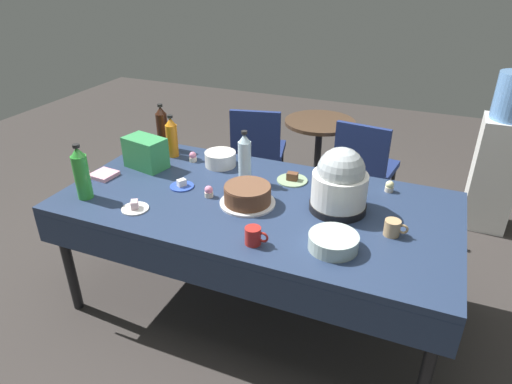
% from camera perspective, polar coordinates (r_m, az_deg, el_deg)
% --- Properties ---
extents(ground, '(9.00, 9.00, 0.00)m').
position_cam_1_polar(ground, '(2.97, -0.00, -13.75)').
color(ground, '#383330').
extents(potluck_table, '(2.20, 1.10, 0.75)m').
position_cam_1_polar(potluck_table, '(2.56, -0.00, -2.21)').
color(potluck_table, navy).
rests_on(potluck_table, ground).
extents(frosted_layer_cake, '(0.31, 0.31, 0.11)m').
position_cam_1_polar(frosted_layer_cake, '(2.47, -1.08, -0.40)').
color(frosted_layer_cake, silver).
rests_on(frosted_layer_cake, potluck_table).
extents(slow_cooker, '(0.31, 0.31, 0.36)m').
position_cam_1_polar(slow_cooker, '(2.40, 10.59, 1.18)').
color(slow_cooker, black).
rests_on(slow_cooker, potluck_table).
extents(glass_salad_bowl, '(0.24, 0.24, 0.07)m').
position_cam_1_polar(glass_salad_bowl, '(2.14, 9.78, -6.24)').
color(glass_salad_bowl, '#B2C6BC').
rests_on(glass_salad_bowl, potluck_table).
extents(ceramic_snack_bowl, '(0.20, 0.20, 0.09)m').
position_cam_1_polar(ceramic_snack_bowl, '(2.93, -4.54, 4.22)').
color(ceramic_snack_bowl, silver).
rests_on(ceramic_snack_bowl, potluck_table).
extents(dessert_plate_cobalt, '(0.14, 0.14, 0.05)m').
position_cam_1_polar(dessert_plate_cobalt, '(2.70, -9.39, 0.86)').
color(dessert_plate_cobalt, '#2D4CB2').
rests_on(dessert_plate_cobalt, potluck_table).
extents(dessert_plate_sage, '(0.19, 0.19, 0.05)m').
position_cam_1_polar(dessert_plate_sage, '(2.74, 4.62, 1.67)').
color(dessert_plate_sage, '#8CA87F').
rests_on(dessert_plate_sage, potluck_table).
extents(dessert_plate_white, '(0.15, 0.15, 0.05)m').
position_cam_1_polar(dessert_plate_white, '(2.52, -15.11, -1.89)').
color(dessert_plate_white, white).
rests_on(dessert_plate_white, potluck_table).
extents(cupcake_cocoa, '(0.05, 0.05, 0.07)m').
position_cam_1_polar(cupcake_cocoa, '(2.72, 16.59, 0.68)').
color(cupcake_cocoa, beige).
rests_on(cupcake_cocoa, potluck_table).
extents(cupcake_lemon, '(0.05, 0.05, 0.07)m').
position_cam_1_polar(cupcake_lemon, '(3.02, -8.02, 4.44)').
color(cupcake_lemon, beige).
rests_on(cupcake_lemon, potluck_table).
extents(cupcake_mint, '(0.05, 0.05, 0.07)m').
position_cam_1_polar(cupcake_mint, '(2.56, -6.01, 0.05)').
color(cupcake_mint, beige).
rests_on(cupcake_mint, potluck_table).
extents(soda_bottle_lime_soda, '(0.09, 0.09, 0.32)m').
position_cam_1_polar(soda_bottle_lime_soda, '(2.67, -21.27, 2.22)').
color(soda_bottle_lime_soda, green).
rests_on(soda_bottle_lime_soda, potluck_table).
extents(soda_bottle_orange_juice, '(0.08, 0.08, 0.29)m').
position_cam_1_polar(soda_bottle_orange_juice, '(3.09, -10.64, 6.82)').
color(soda_bottle_orange_juice, orange).
rests_on(soda_bottle_orange_juice, potluck_table).
extents(soda_bottle_water, '(0.08, 0.08, 0.32)m').
position_cam_1_polar(soda_bottle_water, '(2.67, -1.45, 4.27)').
color(soda_bottle_water, silver).
rests_on(soda_bottle_water, potluck_table).
extents(soda_bottle_cola, '(0.08, 0.08, 0.32)m').
position_cam_1_polar(soda_bottle_cola, '(3.22, -11.82, 7.94)').
color(soda_bottle_cola, '#33190F').
rests_on(soda_bottle_cola, potluck_table).
extents(coffee_mug_red, '(0.12, 0.08, 0.09)m').
position_cam_1_polar(coffee_mug_red, '(2.14, -0.31, -5.59)').
color(coffee_mug_red, '#B2231E').
rests_on(coffee_mug_red, potluck_table).
extents(coffee_mug_tan, '(0.12, 0.08, 0.08)m').
position_cam_1_polar(coffee_mug_tan, '(2.30, 16.97, -4.37)').
color(coffee_mug_tan, tan).
rests_on(coffee_mug_tan, potluck_table).
extents(soda_carton, '(0.29, 0.21, 0.20)m').
position_cam_1_polar(soda_carton, '(2.97, -13.83, 4.87)').
color(soda_carton, '#338C4C').
rests_on(soda_carton, potluck_table).
extents(paper_napkin_stack, '(0.15, 0.15, 0.02)m').
position_cam_1_polar(paper_napkin_stack, '(2.95, -18.74, 2.10)').
color(paper_napkin_stack, pink).
rests_on(paper_napkin_stack, potluck_table).
extents(maroon_chair_left, '(0.53, 0.53, 0.85)m').
position_cam_1_polar(maroon_chair_left, '(3.92, 0.19, 5.80)').
color(maroon_chair_left, navy).
rests_on(maroon_chair_left, ground).
extents(maroon_chair_right, '(0.50, 0.50, 0.85)m').
position_cam_1_polar(maroon_chair_right, '(3.70, 13.55, 3.54)').
color(maroon_chair_right, navy).
rests_on(maroon_chair_right, ground).
extents(round_cafe_table, '(0.60, 0.60, 0.72)m').
position_cam_1_polar(round_cafe_table, '(3.97, 7.92, 5.94)').
color(round_cafe_table, '#473323').
rests_on(round_cafe_table, ground).
extents(water_cooler, '(0.32, 0.32, 1.24)m').
position_cam_1_polar(water_cooler, '(3.92, 28.39, 3.81)').
color(water_cooler, silver).
rests_on(water_cooler, ground).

